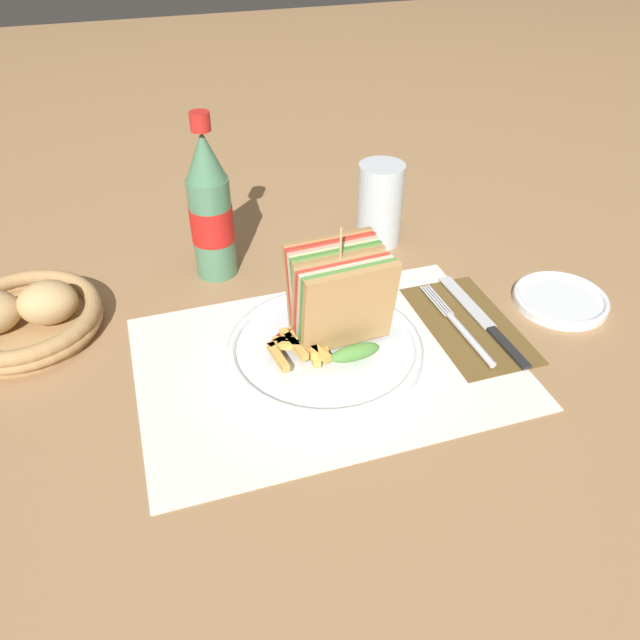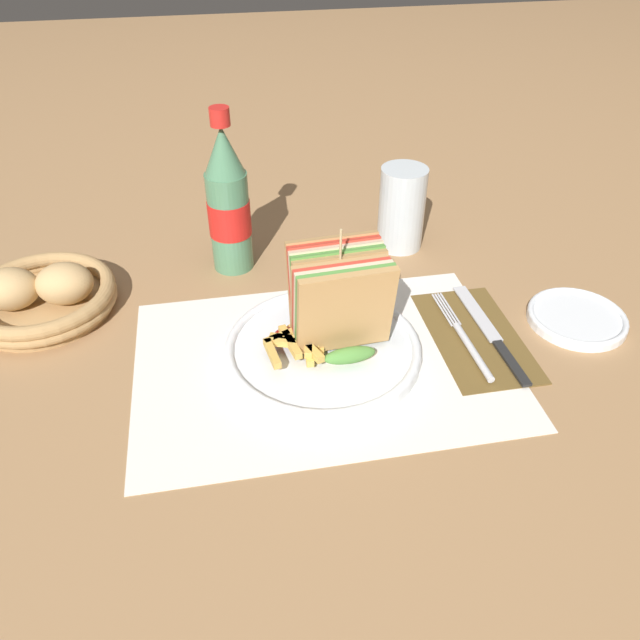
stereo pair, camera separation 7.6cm
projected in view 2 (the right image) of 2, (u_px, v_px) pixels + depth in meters
ground_plane at (345, 350)px, 0.78m from camera, size 4.00×4.00×0.00m
placemat at (323, 362)px, 0.76m from camera, size 0.45×0.32×0.00m
plate_main at (323, 349)px, 0.77m from camera, size 0.24×0.24×0.02m
club_sandwich at (340, 299)px, 0.74m from camera, size 0.12×0.11×0.15m
fries_pile at (299, 342)px, 0.74m from camera, size 0.08×0.08×0.02m
ketchup_blob at (287, 335)px, 0.76m from camera, size 0.03×0.03×0.01m
napkin at (475, 336)px, 0.80m from camera, size 0.11×0.20×0.00m
fork at (467, 342)px, 0.78m from camera, size 0.02×0.18×0.01m
knife at (491, 333)px, 0.80m from camera, size 0.02×0.21×0.00m
coke_bottle_near at (228, 204)px, 0.88m from camera, size 0.06×0.06×0.24m
glass_near at (401, 213)px, 0.95m from camera, size 0.07×0.07×0.13m
bread_basket at (41, 296)px, 0.83m from camera, size 0.20×0.20×0.07m
side_saucer at (577, 317)px, 0.82m from camera, size 0.13×0.13×0.01m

